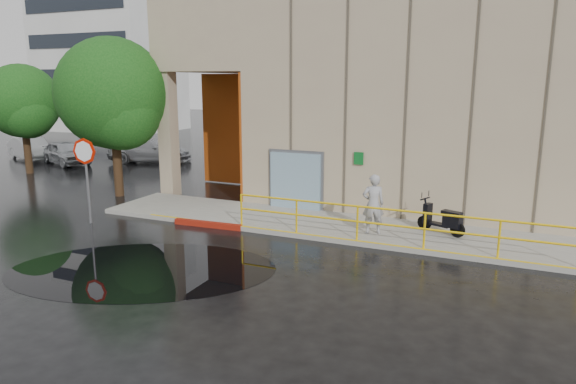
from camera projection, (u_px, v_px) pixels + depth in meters
name	position (u px, v px, depth m)	size (l,w,h in m)	color
ground	(201.00, 263.00, 13.39)	(120.00, 120.00, 0.00)	black
sidewalk	(391.00, 233.00, 15.84)	(20.00, 3.00, 0.15)	gray
building	(459.00, 92.00, 20.32)	(20.00, 10.17, 8.00)	tan
guardrail	(390.00, 226.00, 14.40)	(9.56, 0.06, 1.03)	yellow
distant_building	(109.00, 49.00, 47.78)	(12.00, 8.08, 15.00)	beige
person	(373.00, 204.00, 15.35)	(0.66, 0.43, 1.81)	#9D9EA2
scooter	(442.00, 211.00, 15.35)	(1.59, 1.05, 1.20)	black
stop_sign	(85.00, 163.00, 16.70)	(0.86, 0.13, 2.85)	slate
red_curb	(208.00, 224.00, 16.69)	(2.40, 0.18, 0.18)	maroon
puddle	(143.00, 269.00, 12.97)	(6.76, 4.16, 0.01)	black
car_a	(65.00, 153.00, 28.96)	(1.55, 3.85, 1.31)	#AAADB2
car_b	(31.00, 148.00, 30.63)	(1.43, 4.09, 1.35)	silver
car_c	(150.00, 150.00, 29.69)	(1.92, 4.72, 1.37)	#B3B5BA
tree_near	(115.00, 98.00, 20.26)	(4.40, 4.40, 6.37)	black
tree_far	(24.00, 104.00, 25.48)	(3.67, 3.65, 5.48)	black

